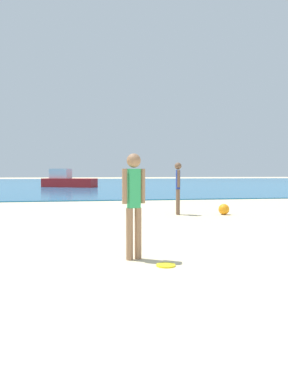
{
  "coord_description": "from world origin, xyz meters",
  "views": [
    {
      "loc": [
        -1.53,
        -1.96,
        1.41
      ],
      "look_at": [
        -0.21,
        5.68,
        0.99
      ],
      "focal_mm": 34.13,
      "sensor_mm": 36.0,
      "label": 1
    }
  ],
  "objects_px": {
    "person_distant": "(178,185)",
    "beach_ball": "(224,209)",
    "frisbee": "(166,265)",
    "person_standing": "(134,200)",
    "boat_near": "(67,181)"
  },
  "relations": [
    {
      "from": "person_distant",
      "to": "beach_ball",
      "type": "relative_size",
      "value": 4.82
    },
    {
      "from": "person_distant",
      "to": "beach_ball",
      "type": "bearing_deg",
      "value": -93.02
    },
    {
      "from": "frisbee",
      "to": "beach_ball",
      "type": "relative_size",
      "value": 0.81
    },
    {
      "from": "person_standing",
      "to": "beach_ball",
      "type": "distance_m",
      "value": 6.87
    },
    {
      "from": "person_distant",
      "to": "boat_near",
      "type": "xyz_separation_m",
      "value": [
        -4.39,
        22.33,
        -0.34
      ]
    },
    {
      "from": "frisbee",
      "to": "beach_ball",
      "type": "xyz_separation_m",
      "value": [
        3.42,
        6.15,
        0.17
      ]
    },
    {
      "from": "person_standing",
      "to": "person_distant",
      "type": "distance_m",
      "value": 6.36
    },
    {
      "from": "beach_ball",
      "to": "person_distant",
      "type": "bearing_deg",
      "value": 169.67
    },
    {
      "from": "person_distant",
      "to": "frisbee",
      "type": "bearing_deg",
      "value": 170.68
    },
    {
      "from": "person_standing",
      "to": "boat_near",
      "type": "relative_size",
      "value": 0.33
    },
    {
      "from": "frisbee",
      "to": "person_distant",
      "type": "relative_size",
      "value": 0.17
    },
    {
      "from": "person_distant",
      "to": "person_standing",
      "type": "bearing_deg",
      "value": 165.83
    },
    {
      "from": "beach_ball",
      "to": "person_standing",
      "type": "bearing_deg",
      "value": -124.17
    },
    {
      "from": "frisbee",
      "to": "boat_near",
      "type": "bearing_deg",
      "value": 94.92
    },
    {
      "from": "person_standing",
      "to": "boat_near",
      "type": "height_order",
      "value": "boat_near"
    }
  ]
}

